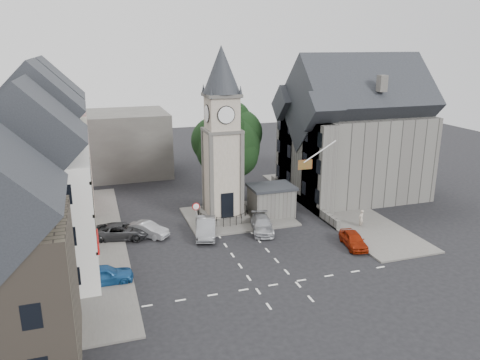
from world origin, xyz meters
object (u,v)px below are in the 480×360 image
object	(u,v)px
clock_tower	(222,136)
car_east_red	(353,240)
stone_shelter	(271,200)
car_west_blue	(104,275)
pedestrian	(361,219)

from	to	relation	value
clock_tower	car_east_red	xyz separation A→B (m)	(8.59, -9.52, -7.48)
clock_tower	car_east_red	bearing A→B (deg)	-47.93
stone_shelter	car_west_blue	world-z (taller)	stone_shelter
pedestrian	car_west_blue	bearing A→B (deg)	-16.37
car_east_red	clock_tower	bearing A→B (deg)	142.18
clock_tower	car_east_red	size ratio (longest dim) A/B	4.33
clock_tower	pedestrian	distance (m)	14.86
clock_tower	stone_shelter	size ratio (longest dim) A/B	3.78
pedestrian	car_east_red	bearing A→B (deg)	25.19
stone_shelter	car_east_red	distance (m)	9.84
stone_shelter	car_west_blue	bearing A→B (deg)	-150.75
car_east_red	pedestrian	bearing A→B (deg)	60.64
clock_tower	pedestrian	world-z (taller)	clock_tower
stone_shelter	car_east_red	size ratio (longest dim) A/B	1.14
stone_shelter	car_east_red	world-z (taller)	stone_shelter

